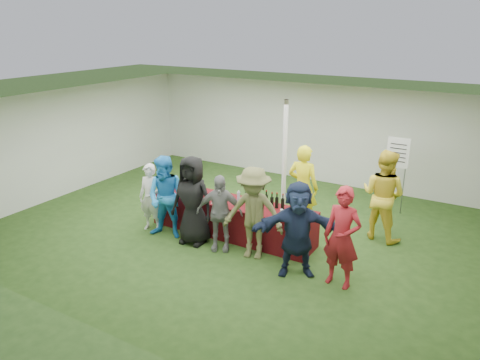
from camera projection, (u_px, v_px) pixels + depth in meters
The scene contains 18 objects.
ground at pixel (238, 230), 10.11m from camera, with size 60.00×60.00×0.00m, color #284719.
tent at pixel (284, 160), 10.41m from camera, with size 10.00×10.00×10.00m.
serving_table at pixel (232, 218), 9.80m from camera, with size 3.60×0.80×0.75m, color #570E12.
wine_bottles at pixel (265, 200), 9.41m from camera, with size 0.87×0.15×0.32m.
wine_glasses at pixel (204, 196), 9.66m from camera, with size 2.74×0.14×0.16m.
water_bottle at pixel (239, 196), 9.65m from camera, with size 0.07×0.07×0.23m.
bar_towel at pixel (300, 214), 8.98m from camera, with size 0.25×0.18×0.03m, color white.
dump_bucket at pixel (300, 217), 8.68m from camera, with size 0.23×0.23×0.18m, color slate.
wine_list_sign at pixel (397, 158), 10.67m from camera, with size 0.50×0.03×1.80m.
staff_pourer at pixel (303, 187), 9.94m from camera, with size 0.68×0.45×1.86m, color yellow.
staff_back at pixel (383, 195), 9.46m from camera, with size 0.92×0.72×1.89m, color yellow.
customer_0 at pixel (151, 198), 9.91m from camera, with size 0.54×0.35×1.47m, color silver.
customer_1 at pixel (167, 198), 9.54m from camera, with size 0.84×0.66×1.74m, color #2183D2.
customer_2 at pixel (193, 200), 9.29m from camera, with size 0.89×0.58×1.82m, color black.
customer_3 at pixel (219, 213), 9.04m from camera, with size 0.90×0.38×1.54m, color slate.
customer_4 at pixel (253, 213), 8.70m from camera, with size 1.16×0.67×1.79m, color brown.
customer_5 at pixel (298, 229), 8.11m from camera, with size 1.60×0.51×1.73m, color #17223C.
customer_6 at pixel (342, 238), 7.75m from camera, with size 0.64×0.42×1.76m, color maroon.
Camera 1 is at (4.75, -7.91, 4.29)m, focal length 35.00 mm.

